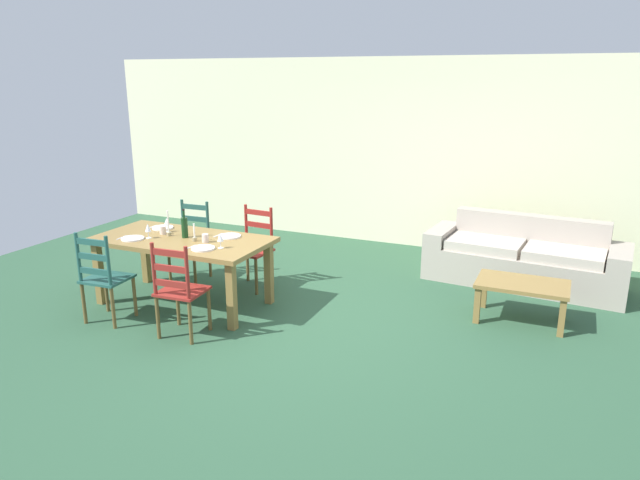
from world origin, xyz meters
The scene contains 25 objects.
ground_plane centered at (0.00, 0.00, -0.01)m, with size 9.60×9.60×0.02m, color #2C5138.
wall_far centered at (0.00, 3.30, 1.35)m, with size 9.60×0.16×2.70m, color beige.
dining_table centered at (-1.34, -0.01, 0.66)m, with size 1.90×0.96×0.75m.
dining_chair_near_left centered at (-1.77, -0.75, 0.48)m, with size 0.45×0.43×0.96m.
dining_chair_near_right centered at (-0.86, -0.73, 0.48)m, with size 0.44×0.43×0.96m.
dining_chair_far_left centered at (-1.77, 0.72, 0.48)m, with size 0.44×0.42×0.96m.
dining_chair_far_right centered at (-0.92, 0.77, 0.48)m, with size 0.45×0.43×0.96m.
dinner_plate_near_left centered at (-1.79, -0.26, 0.76)m, with size 0.24×0.24×0.02m, color white.
fork_near_left centered at (-1.94, -0.26, 0.75)m, with size 0.02×0.17×0.01m, color silver.
dinner_plate_near_right centered at (-0.89, -0.26, 0.76)m, with size 0.24×0.24×0.02m, color white.
fork_near_right centered at (-1.04, -0.26, 0.75)m, with size 0.02×0.17×0.01m, color silver.
dinner_plate_far_left centered at (-1.79, 0.24, 0.76)m, with size 0.24×0.24×0.02m, color white.
fork_far_left centered at (-1.94, 0.24, 0.75)m, with size 0.02×0.17×0.01m, color silver.
dinner_plate_far_right centered at (-0.89, 0.24, 0.76)m, with size 0.24×0.24×0.02m, color white.
fork_far_right centered at (-1.04, 0.24, 0.75)m, with size 0.02×0.17×0.01m, color silver.
wine_bottle centered at (-1.32, 0.02, 0.87)m, with size 0.07×0.07×0.32m.
wine_glass_near_left centered at (-1.67, -0.16, 0.86)m, with size 0.06×0.06×0.16m.
wine_glass_near_right centered at (-0.75, -0.16, 0.86)m, with size 0.06×0.06×0.16m.
wine_glass_far_left centered at (-1.65, 0.14, 0.86)m, with size 0.06×0.06×0.16m.
coffee_cup_primary centered at (-1.01, -0.04, 0.80)m, with size 0.07×0.07×0.09m, color beige.
coffee_cup_secondary centered at (-1.63, 0.04, 0.80)m, with size 0.07×0.07×0.09m, color beige.
candle_tall centered at (-1.52, 0.01, 0.83)m, with size 0.05×0.05×0.28m.
candle_short centered at (-1.14, -0.05, 0.80)m, with size 0.05×0.05×0.19m.
couch centered at (2.02, 2.19, 0.29)m, with size 2.34×1.00×0.80m.
coffee_table centered at (2.10, 0.98, 0.36)m, with size 0.90×0.56×0.42m.
Camera 1 is at (2.45, -4.92, 2.44)m, focal length 32.61 mm.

